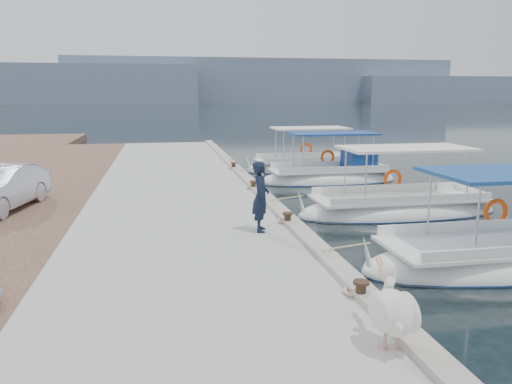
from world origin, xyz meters
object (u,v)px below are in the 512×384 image
(fishing_caique_d, at_px, (330,178))
(fisherman, at_px, (261,197))
(fishing_caique_e, at_px, (306,168))
(pelican, at_px, (392,310))
(fishing_caique_c, at_px, (398,211))

(fishing_caique_d, relative_size, fisherman, 3.57)
(fishing_caique_e, xyz_separation_m, fisherman, (-4.96, -12.70, 1.27))
(pelican, relative_size, fisherman, 0.79)
(fisherman, bearing_deg, pelican, -164.37)
(fishing_caique_c, relative_size, fisherman, 3.87)
(fishing_caique_c, height_order, fishing_caique_e, same)
(fishing_caique_c, height_order, fisherman, fisherman)
(fishing_caique_e, bearing_deg, pelican, -103.07)
(fishing_caique_e, height_order, fisherman, fisherman)
(fishing_caique_c, distance_m, fishing_caique_e, 9.79)
(fishing_caique_e, height_order, pelican, fishing_caique_e)
(fishing_caique_d, xyz_separation_m, fisherman, (-5.07, -9.21, 1.20))
(fisherman, bearing_deg, fishing_caique_d, -18.63)
(pelican, bearing_deg, fishing_caique_e, 76.93)
(pelican, xyz_separation_m, fisherman, (-0.59, 6.15, 0.33))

